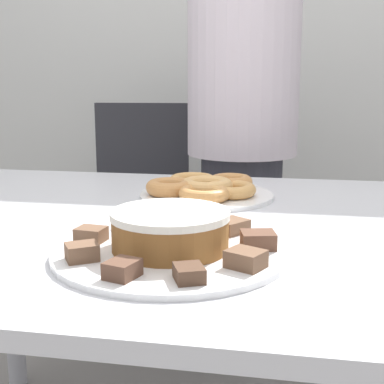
{
  "coord_description": "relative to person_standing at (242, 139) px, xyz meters",
  "views": [
    {
      "loc": [
        0.23,
        -1.05,
        1.01
      ],
      "look_at": [
        0.03,
        -0.0,
        0.79
      ],
      "focal_mm": 50.0,
      "sensor_mm": 36.0,
      "label": 1
    }
  ],
  "objects": [
    {
      "name": "wall_back",
      "position": [
        -0.06,
        0.79,
        0.49
      ],
      "size": [
        8.0,
        0.05,
        2.6
      ],
      "color": "silver",
      "rests_on": "ground_plane"
    },
    {
      "name": "table",
      "position": [
        -0.06,
        -0.84,
        -0.16
      ],
      "size": [
        1.43,
        1.05,
        0.73
      ],
      "color": "silver",
      "rests_on": "ground_plane"
    },
    {
      "name": "person_standing",
      "position": [
        0.0,
        0.0,
        0.0
      ],
      "size": [
        0.39,
        0.39,
        1.55
      ],
      "color": "#383842",
      "rests_on": "ground_plane"
    },
    {
      "name": "office_chair_left",
      "position": [
        -0.44,
        0.15,
        -0.36
      ],
      "size": [
        0.48,
        0.48,
        0.92
      ],
      "rotation": [
        0.0,
        0.0,
        0.09
      ],
      "color": "black",
      "rests_on": "ground_plane"
    },
    {
      "name": "plate_cake",
      "position": [
        -0.02,
        -1.06,
        -0.07
      ],
      "size": [
        0.39,
        0.39,
        0.01
      ],
      "color": "white",
      "rests_on": "table"
    },
    {
      "name": "plate_donuts",
      "position": [
        -0.03,
        -0.62,
        -0.07
      ],
      "size": [
        0.33,
        0.33,
        0.01
      ],
      "color": "white",
      "rests_on": "table"
    },
    {
      "name": "frosted_cake",
      "position": [
        -0.02,
        -1.06,
        -0.04
      ],
      "size": [
        0.2,
        0.2,
        0.07
      ],
      "color": "brown",
      "rests_on": "plate_cake"
    },
    {
      "name": "lamington_0",
      "position": [
        -0.12,
        -0.96,
        -0.06
      ],
      "size": [
        0.06,
        0.06,
        0.03
      ],
      "rotation": [
        0.0,
        0.0,
        2.32
      ],
      "color": "brown",
      "rests_on": "plate_cake"
    },
    {
      "name": "lamington_1",
      "position": [
        -0.17,
        -1.05,
        -0.06
      ],
      "size": [
        0.05,
        0.05,
        0.02
      ],
      "rotation": [
        0.0,
        0.0,
        3.02
      ],
      "color": "brown",
      "rests_on": "plate_cake"
    },
    {
      "name": "lamington_2",
      "position": [
        -0.15,
        -1.14,
        -0.06
      ],
      "size": [
        0.06,
        0.06,
        0.03
      ],
      "rotation": [
        0.0,
        0.0,
        3.71
      ],
      "color": "brown",
      "rests_on": "plate_cake"
    },
    {
      "name": "lamington_3",
      "position": [
        -0.07,
        -1.2,
        -0.06
      ],
      "size": [
        0.05,
        0.06,
        0.02
      ],
      "rotation": [
        0.0,
        0.0,
        4.41
      ],
      "color": "brown",
      "rests_on": "plate_cake"
    },
    {
      "name": "lamington_4",
      "position": [
        0.03,
        -1.2,
        -0.06
      ],
      "size": [
        0.05,
        0.06,
        0.02
      ],
      "rotation": [
        0.0,
        0.0,
        5.11
      ],
      "color": "#513828",
      "rests_on": "plate_cake"
    },
    {
      "name": "lamington_5",
      "position": [
        0.11,
        -1.13,
        -0.06
      ],
      "size": [
        0.07,
        0.06,
        0.03
      ],
      "rotation": [
        0.0,
        0.0,
        5.81
      ],
      "color": "brown",
      "rests_on": "plate_cake"
    },
    {
      "name": "lamington_6",
      "position": [
        0.12,
        -1.03,
        -0.06
      ],
      "size": [
        0.06,
        0.06,
        0.03
      ],
      "rotation": [
        0.0,
        0.0,
        6.51
      ],
      "color": "brown",
      "rests_on": "plate_cake"
    },
    {
      "name": "lamington_7",
      "position": [
        0.06,
        -0.95,
        -0.06
      ],
      "size": [
        0.07,
        0.07,
        0.02
      ],
      "rotation": [
        0.0,
        0.0,
        7.21
      ],
      "color": "brown",
      "rests_on": "plate_cake"
    },
    {
      "name": "lamington_8",
      "position": [
        -0.03,
        -0.92,
        -0.06
      ],
      "size": [
        0.04,
        0.05,
        0.03
      ],
      "rotation": [
        0.0,
        0.0,
        7.9
      ],
      "color": "brown",
      "rests_on": "plate_cake"
    },
    {
      "name": "donut_0",
      "position": [
        -0.03,
        -0.62,
        -0.05
      ],
      "size": [
        0.13,
        0.13,
        0.04
      ],
      "color": "#E5AD66",
      "rests_on": "plate_donuts"
    },
    {
      "name": "donut_1",
      "position": [
        -0.12,
        -0.64,
        -0.05
      ],
      "size": [
        0.12,
        0.12,
        0.04
      ],
      "color": "#C68447",
      "rests_on": "plate_donuts"
    },
    {
      "name": "donut_2",
      "position": [
        -0.03,
        -0.69,
        -0.05
      ],
      "size": [
        0.12,
        0.12,
        0.03
      ],
      "color": "#D18E4C",
      "rests_on": "plate_donuts"
    },
    {
      "name": "donut_3",
      "position": [
        0.03,
        -0.63,
        -0.05
      ],
      "size": [
        0.13,
        0.13,
        0.03
      ],
      "color": "tan",
      "rests_on": "plate_donuts"
    },
    {
      "name": "donut_4",
      "position": [
        0.02,
        -0.54,
        -0.05
      ],
      "size": [
        0.11,
        0.11,
        0.03
      ],
      "color": "#C68447",
      "rests_on": "plate_donuts"
    },
    {
      "name": "donut_5",
      "position": [
        -0.08,
        -0.53,
        -0.05
      ],
      "size": [
        0.12,
        0.12,
        0.03
      ],
      "color": "tan",
      "rests_on": "plate_donuts"
    }
  ]
}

